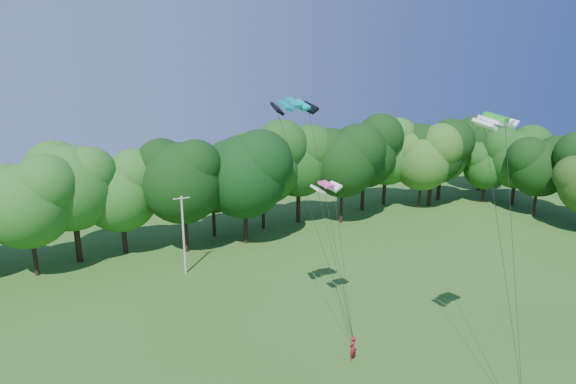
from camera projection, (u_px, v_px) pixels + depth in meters
name	position (u px, v px, depth m)	size (l,w,h in m)	color
utility_pole	(184.00, 234.00, 40.35)	(1.47, 0.18, 7.32)	beige
kite_flyer_left	(353.00, 348.00, 28.38)	(0.59, 0.39, 1.61)	#A91526
kite_teal	(293.00, 102.00, 26.31)	(2.82, 1.40, 0.60)	#04928D
kite_green	(496.00, 117.00, 21.83)	(2.72, 1.63, 0.41)	green
kite_pink	(326.00, 184.00, 29.35)	(2.16, 1.30, 0.34)	#FF46A0
tree_back_center	(244.00, 163.00, 46.83)	(9.69, 9.69, 14.09)	black
tree_back_east	(423.00, 153.00, 60.47)	(8.46, 8.46, 12.31)	#371E16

